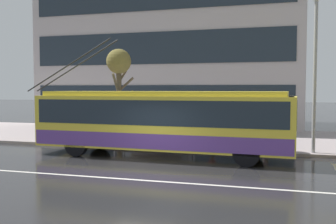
# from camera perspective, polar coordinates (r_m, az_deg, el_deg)

# --- Properties ---
(ground_plane) EXTENTS (160.00, 160.00, 0.00)m
(ground_plane) POSITION_cam_1_polar(r_m,az_deg,el_deg) (14.17, -4.18, -8.72)
(ground_plane) COLOR #252426
(sidewalk_slab) EXTENTS (80.00, 10.00, 0.14)m
(sidewalk_slab) POSITION_cam_1_polar(r_m,az_deg,el_deg) (23.51, 4.22, -3.71)
(sidewalk_slab) COLOR gray
(sidewalk_slab) RESTS_ON ground_plane
(lane_centre_line) EXTENTS (72.00, 0.14, 0.01)m
(lane_centre_line) POSITION_cam_1_polar(r_m,az_deg,el_deg) (13.08, -6.04, -9.74)
(lane_centre_line) COLOR silver
(lane_centre_line) RESTS_ON ground_plane
(trolleybus) EXTENTS (12.37, 2.90, 5.24)m
(trolleybus) POSITION_cam_1_polar(r_m,az_deg,el_deg) (17.03, -0.93, -1.29)
(trolleybus) COLOR yellow
(trolleybus) RESTS_ON ground_plane
(bus_shelter) EXTENTS (4.25, 1.53, 2.51)m
(bus_shelter) POSITION_cam_1_polar(r_m,az_deg,el_deg) (20.30, -1.88, 0.62)
(bus_shelter) COLOR gray
(bus_shelter) RESTS_ON sidewalk_slab
(pedestrian_at_shelter) EXTENTS (1.52, 1.52, 2.05)m
(pedestrian_at_shelter) POSITION_cam_1_polar(r_m,az_deg,el_deg) (18.30, 13.96, -0.36)
(pedestrian_at_shelter) COLOR #4B4642
(pedestrian_at_shelter) RESTS_ON sidewalk_slab
(pedestrian_approaching_curb) EXTENTS (0.38, 0.38, 1.58)m
(pedestrian_approaching_curb) POSITION_cam_1_polar(r_m,az_deg,el_deg) (20.90, 6.52, -1.85)
(pedestrian_approaching_curb) COLOR black
(pedestrian_approaching_curb) RESTS_ON sidewalk_slab
(pedestrian_walking_past) EXTENTS (1.17, 1.17, 1.92)m
(pedestrian_walking_past) POSITION_cam_1_polar(r_m,az_deg,el_deg) (21.40, -5.81, -0.05)
(pedestrian_walking_past) COLOR black
(pedestrian_walking_past) RESTS_ON sidewalk_slab
(street_lamp) EXTENTS (0.60, 0.32, 6.93)m
(street_lamp) POSITION_cam_1_polar(r_m,az_deg,el_deg) (18.42, 20.73, 7.06)
(street_lamp) COLOR gray
(street_lamp) RESTS_ON sidewalk_slab
(street_tree_bare) EXTENTS (1.83, 2.00, 5.17)m
(street_tree_bare) POSITION_cam_1_polar(r_m,az_deg,el_deg) (23.01, -7.21, 6.60)
(street_tree_bare) COLOR #4E432E
(street_tree_bare) RESTS_ON sidewalk_slab
(office_tower_corner_left) EXTENTS (20.75, 11.10, 19.60)m
(office_tower_corner_left) POSITION_cam_1_polar(r_m,az_deg,el_deg) (34.07, 1.13, 14.96)
(office_tower_corner_left) COLOR #B5ACAD
(office_tower_corner_left) RESTS_ON ground_plane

